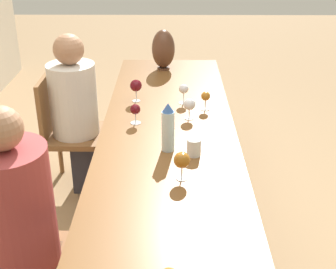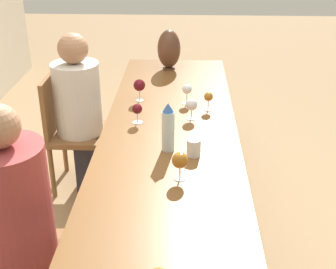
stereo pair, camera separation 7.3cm
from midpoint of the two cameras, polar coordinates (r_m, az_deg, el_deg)
name	(u,v)px [view 2 (the right image)]	position (r m, az deg, el deg)	size (l,w,h in m)	color
ground_plane	(169,235)	(3.17, 0.81, -12.15)	(14.00, 14.00, 0.00)	#937551
dining_table	(169,146)	(2.81, 0.89, -1.39)	(3.09, 0.83, 0.73)	brown
water_bottle	(167,128)	(2.57, 0.73, 0.82)	(0.07, 0.07, 0.28)	#ADCCD6
water_tumbler	(194,148)	(2.56, 3.97, -1.60)	(0.08, 0.08, 0.10)	silver
vase	(169,49)	(3.92, 0.66, 10.36)	(0.19, 0.19, 0.33)	#4C2D1E
wine_glass_0	(208,97)	(3.13, 5.63, 4.53)	(0.06, 0.06, 0.13)	silver
wine_glass_1	(137,110)	(2.93, -3.05, 3.04)	(0.07, 0.07, 0.13)	silver
wine_glass_3	(139,86)	(3.27, -2.87, 5.98)	(0.08, 0.08, 0.16)	silver
wine_glass_4	(192,105)	(2.98, 3.59, 3.62)	(0.08, 0.08, 0.14)	silver
wine_glass_5	(180,161)	(2.31, 2.39, -3.21)	(0.08, 0.08, 0.15)	silver
wine_glass_6	(187,90)	(3.22, 2.99, 5.46)	(0.07, 0.07, 0.14)	silver
chair_near	(6,251)	(2.42, -18.35, -13.36)	(0.44, 0.44, 0.88)	brown
chair_far	(71,128)	(3.54, -11.16, 0.77)	(0.44, 0.44, 0.88)	brown
person_near	(17,221)	(2.29, -17.01, -10.09)	(0.36, 0.36, 1.24)	#2D2D38
person_far	(80,108)	(3.46, -10.06, 3.15)	(0.34, 0.34, 1.19)	#2D2D38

